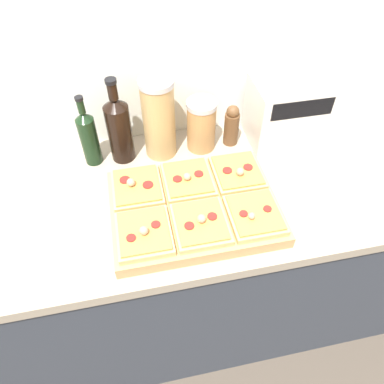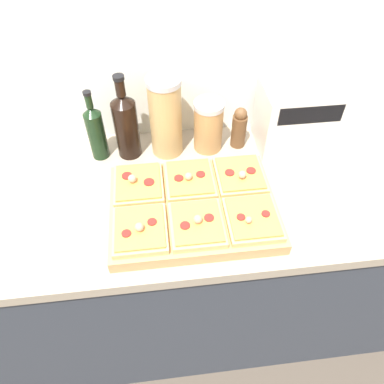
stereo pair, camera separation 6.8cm
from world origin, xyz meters
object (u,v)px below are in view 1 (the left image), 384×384
grain_jar_tall (159,119)px  pepper_mill (232,125)px  olive_oil_bottle (89,137)px  wine_bottle (119,128)px  toaster_oven (288,111)px  cutting_board (194,208)px  grain_jar_short (201,125)px

grain_jar_tall → pepper_mill: size_ratio=1.83×
olive_oil_bottle → grain_jar_tall: bearing=0.0°
wine_bottle → toaster_oven: wine_bottle is taller
cutting_board → grain_jar_short: 0.33m
grain_jar_tall → toaster_oven: bearing=-1.3°
wine_bottle → pepper_mill: bearing=0.0°
cutting_board → pepper_mill: (0.21, 0.31, 0.06)m
grain_jar_tall → pepper_mill: bearing=0.0°
olive_oil_bottle → pepper_mill: bearing=0.0°
wine_bottle → toaster_oven: size_ratio=1.06×
pepper_mill → toaster_oven: bearing=-2.9°
olive_oil_bottle → wine_bottle: 0.11m
grain_jar_tall → grain_jar_short: 0.16m
grain_jar_short → toaster_oven: toaster_oven is taller
grain_jar_tall → cutting_board: bearing=-79.4°
pepper_mill → grain_jar_short: bearing=180.0°
cutting_board → olive_oil_bottle: (-0.30, 0.31, 0.09)m
olive_oil_bottle → pepper_mill: size_ratio=1.65×
wine_bottle → pepper_mill: wine_bottle is taller
olive_oil_bottle → grain_jar_tall: grain_jar_tall is taller
olive_oil_bottle → toaster_oven: size_ratio=0.90×
grain_jar_short → grain_jar_tall: bearing=180.0°
grain_jar_tall → grain_jar_short: size_ratio=1.52×
wine_bottle → grain_jar_tall: bearing=0.0°
grain_jar_tall → grain_jar_short: grain_jar_tall is taller
toaster_oven → pepper_mill: bearing=177.1°
olive_oil_bottle → pepper_mill: olive_oil_bottle is taller
cutting_board → grain_jar_short: bearing=73.4°
grain_jar_short → pepper_mill: 0.12m
wine_bottle → grain_jar_tall: (0.14, 0.00, 0.02)m
cutting_board → toaster_oven: toaster_oven is taller
olive_oil_bottle → toaster_oven: (0.71, -0.01, 0.01)m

